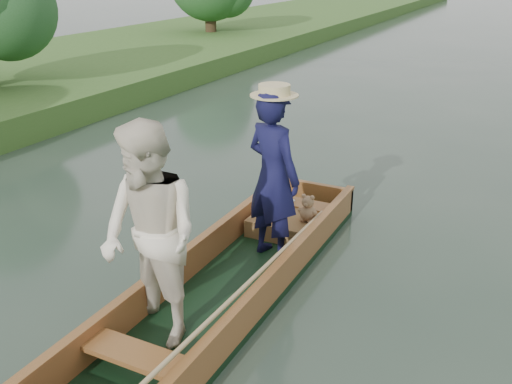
% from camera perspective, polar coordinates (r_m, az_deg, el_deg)
% --- Properties ---
extents(ground, '(120.00, 120.00, 0.00)m').
position_cam_1_polar(ground, '(6.25, -2.51, -9.97)').
color(ground, '#283D30').
rests_on(ground, ground).
extents(trees_far, '(21.99, 14.48, 4.28)m').
position_cam_1_polar(trees_far, '(13.43, 9.61, 18.30)').
color(trees_far, '#47331E').
rests_on(trees_far, ground).
extents(punt, '(1.35, 5.00, 2.13)m').
position_cam_1_polar(punt, '(5.70, -4.41, -4.00)').
color(punt, black).
rests_on(punt, ground).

